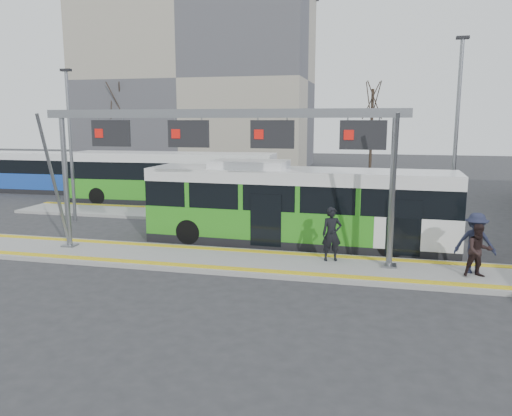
{
  "coord_description": "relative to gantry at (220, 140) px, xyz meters",
  "views": [
    {
      "loc": [
        4.87,
        -16.36,
        4.98
      ],
      "look_at": [
        0.3,
        3.0,
        1.46
      ],
      "focal_mm": 35.0,
      "sensor_mm": 36.0,
      "label": 1
    }
  ],
  "objects": [
    {
      "name": "lamp_east",
      "position": [
        8.51,
        5.63,
        0.1
      ],
      "size": [
        0.5,
        0.25,
        8.3
      ],
      "color": "slate",
      "rests_on": "ground"
    },
    {
      "name": "gantry",
      "position": [
        0.0,
        0.0,
        0.0
      ],
      "size": [
        13.0,
        1.68,
        5.2
      ],
      "color": "slate",
      "rests_on": "platform_main"
    },
    {
      "name": "hero_bus",
      "position": [
        2.29,
        3.01,
        -2.76
      ],
      "size": [
        12.3,
        3.03,
        3.36
      ],
      "rotation": [
        0.0,
        0.0,
        -0.04
      ],
      "color": "black",
      "rests_on": "ground"
    },
    {
      "name": "tactile_main",
      "position": [
        0.35,
        -0.25,
        -4.14
      ],
      "size": [
        22.0,
        2.65,
        0.02
      ],
      "color": "yellow",
      "rests_on": "platform_main"
    },
    {
      "name": "tree_left",
      "position": [
        -6.34,
        30.95,
        2.27
      ],
      "size": [
        1.4,
        1.4,
        8.66
      ],
      "color": "#382B21",
      "rests_on": "ground"
    },
    {
      "name": "ground",
      "position": [
        0.35,
        -0.25,
        -4.3
      ],
      "size": [
        120.0,
        120.0,
        0.0
      ],
      "primitive_type": "plane",
      "color": "#2D2D30",
      "rests_on": "ground"
    },
    {
      "name": "passenger_c",
      "position": [
        8.47,
        -0.04,
        -3.17
      ],
      "size": [
        1.27,
        0.75,
        1.95
      ],
      "primitive_type": "imported",
      "rotation": [
        0.0,
        0.0,
        0.02
      ],
      "color": "#1F2238",
      "rests_on": "platform_main"
    },
    {
      "name": "passenger_b",
      "position": [
        8.5,
        -0.45,
        -3.31
      ],
      "size": [
        0.93,
        0.79,
        1.67
      ],
      "primitive_type": "imported",
      "rotation": [
        0.0,
        0.0,
        0.21
      ],
      "color": "black",
      "rests_on": "platform_main"
    },
    {
      "name": "tree_far",
      "position": [
        -20.28,
        29.92,
        2.54
      ],
      "size": [
        1.4,
        1.4,
        9.02
      ],
      "color": "#382B21",
      "rests_on": "ground"
    },
    {
      "name": "apartment_block",
      "position": [
        -13.65,
        35.75,
        4.91
      ],
      "size": [
        24.5,
        12.5,
        18.4
      ],
      "color": "#9D9683",
      "rests_on": "ground"
    },
    {
      "name": "platform_second",
      "position": [
        -3.65,
        7.75,
        -4.22
      ],
      "size": [
        20.0,
        3.0,
        0.15
      ],
      "primitive_type": "cube",
      "color": "gray",
      "rests_on": "ground"
    },
    {
      "name": "tactile_second",
      "position": [
        -3.65,
        8.9,
        -4.14
      ],
      "size": [
        20.0,
        0.35,
        0.02
      ],
      "color": "yellow",
      "rests_on": "platform_second"
    },
    {
      "name": "platform_main",
      "position": [
        0.35,
        -0.25,
        -4.22
      ],
      "size": [
        22.0,
        3.0,
        0.15
      ],
      "primitive_type": "cube",
      "color": "gray",
      "rests_on": "ground"
    },
    {
      "name": "tree_mid",
      "position": [
        4.88,
        34.11,
        2.52
      ],
      "size": [
        1.4,
        1.4,
        9.0
      ],
      "color": "#382B21",
      "rests_on": "ground"
    },
    {
      "name": "bg_bus_blue",
      "position": [
        -18.79,
        13.66,
        -2.93
      ],
      "size": [
        10.67,
        2.51,
        2.77
      ],
      "rotation": [
        0.0,
        0.0,
        0.01
      ],
      "color": "black",
      "rests_on": "ground"
    },
    {
      "name": "bg_bus_green",
      "position": [
        -6.49,
        11.15,
        -2.79
      ],
      "size": [
        12.35,
        3.06,
        3.07
      ],
      "rotation": [
        0.0,
        0.0,
        0.04
      ],
      "color": "black",
      "rests_on": "ground"
    },
    {
      "name": "passenger_a",
      "position": [
        3.9,
        0.34,
        -3.21
      ],
      "size": [
        0.78,
        0.62,
        1.88
      ],
      "primitive_type": "imported",
      "rotation": [
        0.0,
        0.0,
        0.27
      ],
      "color": "black",
      "rests_on": "platform_main"
    },
    {
      "name": "lamp_west",
      "position": [
        -9.23,
        5.14,
        -0.37
      ],
      "size": [
        0.5,
        0.25,
        7.38
      ],
      "color": "slate",
      "rests_on": "ground"
    }
  ]
}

